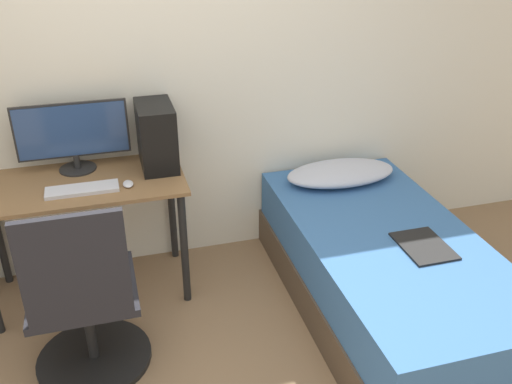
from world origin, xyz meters
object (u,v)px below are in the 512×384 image
object	(u,v)px
monitor	(73,134)
keyboard	(82,189)
bed	(385,274)
pc_tower	(156,136)
office_chair	(86,311)

from	to	relation	value
monitor	keyboard	xyz separation A→B (m)	(0.02, -0.29, -0.21)
bed	pc_tower	world-z (taller)	pc_tower
bed	pc_tower	distance (m)	1.51
monitor	pc_tower	distance (m)	0.46
bed	pc_tower	size ratio (longest dim) A/B	5.07
office_chair	pc_tower	world-z (taller)	pc_tower
office_chair	keyboard	xyz separation A→B (m)	(0.04, 0.56, 0.37)
pc_tower	monitor	bearing A→B (deg)	170.72
bed	keyboard	xyz separation A→B (m)	(-1.56, 0.53, 0.49)
bed	keyboard	world-z (taller)	keyboard
monitor	keyboard	size ratio (longest dim) A/B	1.63
bed	keyboard	bearing A→B (deg)	161.22
keyboard	pc_tower	xyz separation A→B (m)	(0.43, 0.21, 0.18)
monitor	pc_tower	size ratio (longest dim) A/B	1.67
office_chair	bed	world-z (taller)	office_chair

